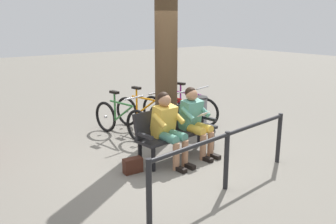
# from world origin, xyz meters

# --- Properties ---
(ground_plane) EXTENTS (40.00, 40.00, 0.00)m
(ground_plane) POSITION_xyz_m (0.00, 0.00, 0.00)
(ground_plane) COLOR slate
(bench) EXTENTS (1.64, 0.64, 0.87)m
(bench) POSITION_xyz_m (-0.19, -0.00, 0.51)
(bench) COLOR black
(bench) RESTS_ON ground
(person_reading) EXTENTS (0.52, 0.79, 1.20)m
(person_reading) POSITION_xyz_m (-0.52, 0.13, 0.66)
(person_reading) COLOR #4C8C7A
(person_reading) RESTS_ON ground
(person_companion) EXTENTS (0.52, 0.79, 1.20)m
(person_companion) POSITION_xyz_m (0.12, 0.19, 0.66)
(person_companion) COLOR gold
(person_companion) RESTS_ON ground
(handbag) EXTENTS (0.31, 0.17, 0.24)m
(handbag) POSITION_xyz_m (0.80, 0.18, 0.12)
(handbag) COLOR #3F1E14
(handbag) RESTS_ON ground
(tree_trunk) EXTENTS (0.45, 0.45, 3.86)m
(tree_trunk) POSITION_xyz_m (-0.72, -0.97, 1.93)
(tree_trunk) COLOR #4C3823
(tree_trunk) RESTS_ON ground
(litter_bin) EXTENTS (0.35, 0.35, 0.77)m
(litter_bin) POSITION_xyz_m (-1.47, -0.81, 0.38)
(litter_bin) COLOR slate
(litter_bin) RESTS_ON ground
(bicycle_orange) EXTENTS (0.61, 1.63, 0.94)m
(bicycle_orange) POSITION_xyz_m (-1.70, -1.48, 0.36)
(bicycle_orange) COLOR black
(bicycle_orange) RESTS_ON ground
(bicycle_black) EXTENTS (0.48, 1.67, 0.94)m
(bicycle_black) POSITION_xyz_m (-1.09, -1.38, 0.36)
(bicycle_black) COLOR black
(bicycle_black) RESTS_ON ground
(bicycle_blue) EXTENTS (0.53, 1.65, 0.94)m
(bicycle_blue) POSITION_xyz_m (-0.58, -1.63, 0.36)
(bicycle_blue) COLOR black
(bicycle_blue) RESTS_ON ground
(bicycle_purple) EXTENTS (0.49, 1.66, 0.94)m
(bicycle_purple) POSITION_xyz_m (0.04, -1.49, 0.36)
(bicycle_purple) COLOR black
(bicycle_purple) RESTS_ON ground
(railing_fence) EXTENTS (2.91, 0.40, 0.85)m
(railing_fence) POSITION_xyz_m (0.04, 1.44, 0.59)
(railing_fence) COLOR black
(railing_fence) RESTS_ON ground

